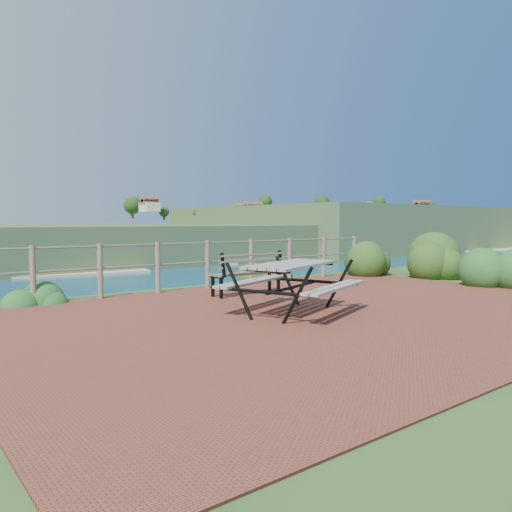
{
  "coord_description": "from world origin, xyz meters",
  "views": [
    {
      "loc": [
        -5.6,
        -5.5,
        1.42
      ],
      "look_at": [
        0.3,
        2.08,
        0.75
      ],
      "focal_mm": 35.0,
      "sensor_mm": 36.0,
      "label": 1
    }
  ],
  "objects": [
    {
      "name": "ground",
      "position": [
        0.0,
        0.0,
        0.0
      ],
      "size": [
        10.0,
        7.0,
        0.12
      ],
      "primitive_type": "cube",
      "color": "brown",
      "rests_on": "ground"
    },
    {
      "name": "safety_railing",
      "position": [
        0.0,
        3.35,
        0.57
      ],
      "size": [
        9.4,
        0.1,
        1.0
      ],
      "color": "#6B5B4C",
      "rests_on": "ground"
    },
    {
      "name": "distant_bay",
      "position": [
        173.07,
        202.61,
        -1.52
      ],
      "size": [
        290.0,
        232.36,
        24.0
      ],
      "color": "#425B2D",
      "rests_on": "ground"
    },
    {
      "name": "picnic_table",
      "position": [
        -0.54,
        0.12,
        0.49
      ],
      "size": [
        1.96,
        1.49,
        0.77
      ],
      "rotation": [
        0.0,
        0.0,
        0.37
      ],
      "color": "gray",
      "rests_on": "ground"
    },
    {
      "name": "park_bench",
      "position": [
        0.1,
        2.11,
        0.55
      ],
      "size": [
        1.48,
        0.37,
        0.83
      ],
      "rotation": [
        0.0,
        0.0,
        0.0
      ],
      "color": "brown",
      "rests_on": "ground"
    },
    {
      "name": "shrub_right_front",
      "position": [
        5.61,
        1.69,
        0.0
      ],
      "size": [
        1.33,
        1.33,
        1.9
      ],
      "primitive_type": "ellipsoid",
      "color": "#1E4715",
      "rests_on": "ground"
    },
    {
      "name": "shrub_right_back",
      "position": [
        5.15,
        -0.32,
        0.0
      ],
      "size": [
        1.18,
        1.18,
        1.68
      ],
      "primitive_type": "ellipsoid",
      "color": "#1F5421",
      "rests_on": "ground"
    },
    {
      "name": "shrub_right_edge",
      "position": [
        4.72,
        3.28,
        0.0
      ],
      "size": [
        1.2,
        1.2,
        1.71
      ],
      "primitive_type": "ellipsoid",
      "color": "#1E4715",
      "rests_on": "ground"
    },
    {
      "name": "shrub_lip_west",
      "position": [
        -3.42,
        3.64,
        0.0
      ],
      "size": [
        0.84,
        0.84,
        0.61
      ],
      "primitive_type": "ellipsoid",
      "color": "#1F5421",
      "rests_on": "ground"
    },
    {
      "name": "shrub_lip_east",
      "position": [
        2.11,
        4.06,
        0.0
      ],
      "size": [
        0.84,
        0.84,
        0.61
      ],
      "primitive_type": "ellipsoid",
      "color": "#1E4715",
      "rests_on": "ground"
    }
  ]
}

